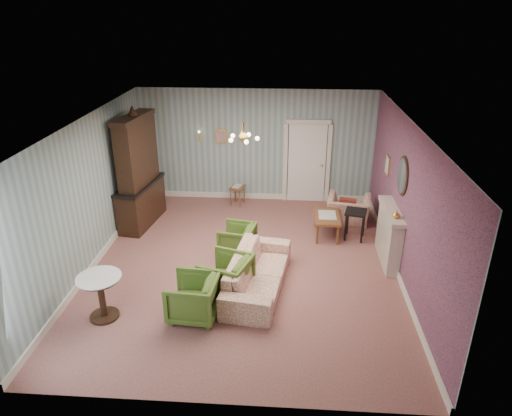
# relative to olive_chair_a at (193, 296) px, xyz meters

# --- Properties ---
(floor) EXTENTS (7.00, 7.00, 0.00)m
(floor) POSITION_rel_olive_chair_a_xyz_m (0.70, 1.67, -0.40)
(floor) COLOR #986258
(floor) RESTS_ON ground
(ceiling) EXTENTS (7.00, 7.00, 0.00)m
(ceiling) POSITION_rel_olive_chair_a_xyz_m (0.70, 1.67, 2.50)
(ceiling) COLOR white
(ceiling) RESTS_ON ground
(wall_back) EXTENTS (6.00, 0.00, 6.00)m
(wall_back) POSITION_rel_olive_chair_a_xyz_m (0.70, 5.17, 1.05)
(wall_back) COLOR gray
(wall_back) RESTS_ON ground
(wall_front) EXTENTS (6.00, 0.00, 6.00)m
(wall_front) POSITION_rel_olive_chair_a_xyz_m (0.70, -1.83, 1.05)
(wall_front) COLOR gray
(wall_front) RESTS_ON ground
(wall_left) EXTENTS (0.00, 7.00, 7.00)m
(wall_left) POSITION_rel_olive_chair_a_xyz_m (-2.30, 1.67, 1.05)
(wall_left) COLOR gray
(wall_left) RESTS_ON ground
(wall_right) EXTENTS (0.00, 7.00, 7.00)m
(wall_right) POSITION_rel_olive_chair_a_xyz_m (3.70, 1.67, 1.05)
(wall_right) COLOR gray
(wall_right) RESTS_ON ground
(wall_right_floral) EXTENTS (0.00, 7.00, 7.00)m
(wall_right_floral) POSITION_rel_olive_chair_a_xyz_m (3.69, 1.67, 1.05)
(wall_right_floral) COLOR #C1606E
(wall_right_floral) RESTS_ON ground
(door) EXTENTS (1.12, 0.12, 2.16)m
(door) POSITION_rel_olive_chair_a_xyz_m (2.00, 5.13, 0.68)
(door) COLOR white
(door) RESTS_ON floor
(olive_chair_a) EXTENTS (0.80, 0.84, 0.81)m
(olive_chair_a) POSITION_rel_olive_chair_a_xyz_m (0.00, 0.00, 0.00)
(olive_chair_a) COLOR #4D6E26
(olive_chair_a) RESTS_ON floor
(olive_chair_b) EXTENTS (0.96, 0.99, 0.82)m
(olive_chair_b) POSITION_rel_olive_chair_a_xyz_m (0.46, 0.69, 0.01)
(olive_chair_b) COLOR #4D6E26
(olive_chair_b) RESTS_ON floor
(olive_chair_c) EXTENTS (0.76, 0.79, 0.70)m
(olive_chair_c) POSITION_rel_olive_chair_a_xyz_m (0.50, 2.19, -0.05)
(olive_chair_c) COLOR #4D6E26
(olive_chair_c) RESTS_ON floor
(sofa_chintz) EXTENTS (0.99, 2.37, 0.90)m
(sofa_chintz) POSITION_rel_olive_chair_a_xyz_m (1.01, 0.91, 0.05)
(sofa_chintz) COLOR #AB4F45
(sofa_chintz) RESTS_ON floor
(wingback_chair) EXTENTS (1.07, 0.79, 0.85)m
(wingback_chair) POSITION_rel_olive_chair_a_xyz_m (2.99, 3.89, 0.02)
(wingback_chair) COLOR #AB4F45
(wingback_chair) RESTS_ON floor
(dresser) EXTENTS (0.80, 1.71, 2.75)m
(dresser) POSITION_rel_olive_chair_a_xyz_m (-1.90, 3.49, 0.97)
(dresser) COLOR black
(dresser) RESTS_ON floor
(fireplace) EXTENTS (0.30, 1.40, 1.16)m
(fireplace) POSITION_rel_olive_chair_a_xyz_m (3.56, 2.07, 0.18)
(fireplace) COLOR beige
(fireplace) RESTS_ON floor
(mantel_vase) EXTENTS (0.15, 0.15, 0.15)m
(mantel_vase) POSITION_rel_olive_chair_a_xyz_m (3.54, 1.67, 0.83)
(mantel_vase) COLOR gold
(mantel_vase) RESTS_ON fireplace
(oval_mirror) EXTENTS (0.04, 0.76, 0.84)m
(oval_mirror) POSITION_rel_olive_chair_a_xyz_m (3.66, 2.07, 1.45)
(oval_mirror) COLOR white
(oval_mirror) RESTS_ON wall_right
(framed_print) EXTENTS (0.04, 0.34, 0.42)m
(framed_print) POSITION_rel_olive_chair_a_xyz_m (3.67, 3.42, 1.20)
(framed_print) COLOR gold
(framed_print) RESTS_ON wall_right
(coffee_table) EXTENTS (0.57, 1.00, 0.51)m
(coffee_table) POSITION_rel_olive_chair_a_xyz_m (2.42, 3.13, -0.15)
(coffee_table) COLOR brown
(coffee_table) RESTS_ON floor
(side_table_black) EXTENTS (0.54, 0.54, 0.67)m
(side_table_black) POSITION_rel_olive_chair_a_xyz_m (3.03, 3.01, -0.07)
(side_table_black) COLOR black
(side_table_black) RESTS_ON floor
(pedestal_table) EXTENTS (0.93, 0.93, 0.80)m
(pedestal_table) POSITION_rel_olive_chair_a_xyz_m (-1.50, -0.13, -0.01)
(pedestal_table) COLOR black
(pedestal_table) RESTS_ON floor
(nesting_table) EXTENTS (0.42, 0.48, 0.53)m
(nesting_table) POSITION_rel_olive_chair_a_xyz_m (0.24, 4.73, -0.14)
(nesting_table) COLOR brown
(nesting_table) RESTS_ON floor
(gilt_mirror_back) EXTENTS (0.28, 0.06, 0.36)m
(gilt_mirror_back) POSITION_rel_olive_chair_a_xyz_m (-0.20, 5.13, 1.30)
(gilt_mirror_back) COLOR gold
(gilt_mirror_back) RESTS_ON wall_back
(sconce_left) EXTENTS (0.16, 0.12, 0.30)m
(sconce_left) POSITION_rel_olive_chair_a_xyz_m (-0.75, 5.11, 1.30)
(sconce_left) COLOR gold
(sconce_left) RESTS_ON wall_back
(sconce_right) EXTENTS (0.16, 0.12, 0.30)m
(sconce_right) POSITION_rel_olive_chair_a_xyz_m (0.35, 5.11, 1.30)
(sconce_right) COLOR gold
(sconce_right) RESTS_ON wall_back
(chandelier) EXTENTS (0.56, 0.56, 0.36)m
(chandelier) POSITION_rel_olive_chair_a_xyz_m (0.70, 1.67, 2.23)
(chandelier) COLOR gold
(chandelier) RESTS_ON ceiling
(burgundy_cushion) EXTENTS (0.41, 0.28, 0.39)m
(burgundy_cushion) POSITION_rel_olive_chair_a_xyz_m (2.94, 3.74, 0.08)
(burgundy_cushion) COLOR maroon
(burgundy_cushion) RESTS_ON wingback_chair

